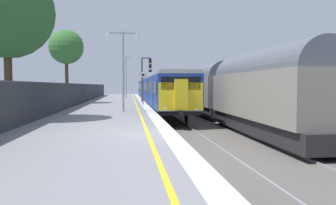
{
  "coord_description": "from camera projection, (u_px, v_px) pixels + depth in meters",
  "views": [
    {
      "loc": [
        -1.0,
        -11.88,
        1.68
      ],
      "look_at": [
        1.33,
        7.99,
        0.67
      ],
      "focal_mm": 35.9,
      "sensor_mm": 36.0,
      "label": 1
    }
  ],
  "objects": [
    {
      "name": "ground",
      "position": [
        229.0,
        148.0,
        12.32
      ],
      "size": [
        17.4,
        110.0,
        1.21
      ],
      "color": "gray"
    },
    {
      "name": "commuter_train_at_platform",
      "position": [
        155.0,
        89.0,
        39.16
      ],
      "size": [
        2.83,
        39.11,
        3.81
      ],
      "color": "navy",
      "rests_on": "ground"
    },
    {
      "name": "freight_train_adjacent_track",
      "position": [
        193.0,
        88.0,
        37.21
      ],
      "size": [
        2.6,
        52.07,
        4.47
      ],
      "color": "#232326",
      "rests_on": "ground"
    },
    {
      "name": "signal_gantry",
      "position": [
        145.0,
        74.0,
        34.38
      ],
      "size": [
        1.1,
        0.24,
        4.56
      ],
      "color": "#47474C",
      "rests_on": "ground"
    },
    {
      "name": "speed_limit_sign",
      "position": [
        143.0,
        84.0,
        29.51
      ],
      "size": [
        0.59,
        0.08,
        2.92
      ],
      "color": "#59595B",
      "rests_on": "ground"
    },
    {
      "name": "platform_lamp_mid",
      "position": [
        123.0,
        64.0,
        21.37
      ],
      "size": [
        2.0,
        0.2,
        5.11
      ],
      "color": "#93999E",
      "rests_on": "ground"
    },
    {
      "name": "platform_lamp_far",
      "position": [
        126.0,
        74.0,
        44.05
      ],
      "size": [
        2.0,
        0.2,
        5.51
      ],
      "color": "#93999E",
      "rests_on": "ground"
    },
    {
      "name": "background_tree_left",
      "position": [
        65.0,
        48.0,
        31.93
      ],
      "size": [
        3.26,
        3.26,
        7.0
      ],
      "color": "#473323",
      "rests_on": "ground"
    },
    {
      "name": "background_tree_centre",
      "position": [
        8.0,
        14.0,
        16.31
      ],
      "size": [
        4.52,
        4.52,
        7.53
      ],
      "color": "#473323",
      "rests_on": "ground"
    }
  ]
}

